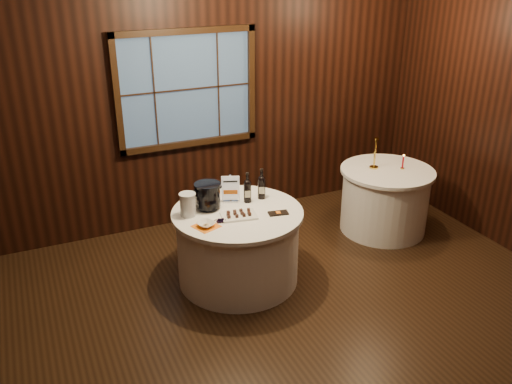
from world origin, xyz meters
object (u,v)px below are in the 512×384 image
chocolate_box (278,213)px  port_bottle_right (262,186)px  sign_stand (231,193)px  red_candle (403,163)px  grape_bunch (221,220)px  cracker_bowl (206,224)px  side_table (385,200)px  main_table (238,246)px  chocolate_plate (239,215)px  glass_pitcher (188,204)px  brass_candlestick (375,157)px  port_bottle_left (247,189)px  ice_bucket (208,196)px

chocolate_box → port_bottle_right: bearing=99.8°
sign_stand → red_candle: bearing=22.1°
grape_bunch → cracker_bowl: bearing=-167.6°
side_table → grape_bunch: bearing=-168.7°
main_table → sign_stand: 0.53m
chocolate_plate → glass_pitcher: glass_pitcher is taller
chocolate_plate → side_table: bearing=11.6°
brass_candlestick → cracker_bowl: bearing=-165.4°
side_table → red_candle: bearing=-16.6°
port_bottle_left → chocolate_box: (0.16, -0.37, -0.13)m
grape_bunch → brass_candlestick: size_ratio=0.41×
side_table → chocolate_box: 1.79m
port_bottle_left → glass_pitcher: 0.63m
port_bottle_left → grape_bunch: port_bottle_left is taller
chocolate_plate → glass_pitcher: (-0.43, 0.22, 0.10)m
side_table → port_bottle_right: bearing=-175.7°
ice_bucket → glass_pitcher: size_ratio=1.16×
port_bottle_right → chocolate_plate: 0.49m
sign_stand → cracker_bowl: bearing=-113.5°
main_table → glass_pitcher: bearing=167.2°
brass_candlestick → red_candle: brass_candlestick is taller
chocolate_plate → chocolate_box: (0.37, -0.10, -0.01)m
side_table → grape_bunch: size_ratio=7.21×
chocolate_plate → sign_stand: bearing=80.7°
grape_bunch → port_bottle_left: bearing=36.9°
side_table → ice_bucket: 2.30m
sign_stand → chocolate_box: (0.31, -0.44, -0.09)m
port_bottle_left → red_candle: port_bottle_left is taller
port_bottle_right → brass_candlestick: 1.56m
ice_bucket → glass_pitcher: ice_bucket is taller
ice_bucket → red_candle: ice_bucket is taller
side_table → sign_stand: size_ratio=3.73×
chocolate_box → red_candle: bearing=24.9°
ice_bucket → grape_bunch: size_ratio=1.76×
side_table → chocolate_plate: chocolate_plate is taller
side_table → port_bottle_right: size_ratio=3.37×
red_candle → grape_bunch: bearing=-170.6°
ice_bucket → sign_stand: bearing=12.1°
sign_stand → grape_bunch: size_ratio=1.93×
brass_candlestick → red_candle: (0.29, -0.16, -0.06)m
red_candle → ice_bucket: bearing=-178.1°
port_bottle_right → red_candle: size_ratio=1.83×
chocolate_plate → grape_bunch: 0.20m
side_table → port_bottle_left: bearing=-175.4°
cracker_bowl → brass_candlestick: brass_candlestick is taller
main_table → grape_bunch: size_ratio=8.54×
glass_pitcher → red_candle: size_ratio=1.29×
main_table → brass_candlestick: 1.99m
brass_candlestick → side_table: bearing=-41.6°
sign_stand → glass_pitcher: sign_stand is taller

